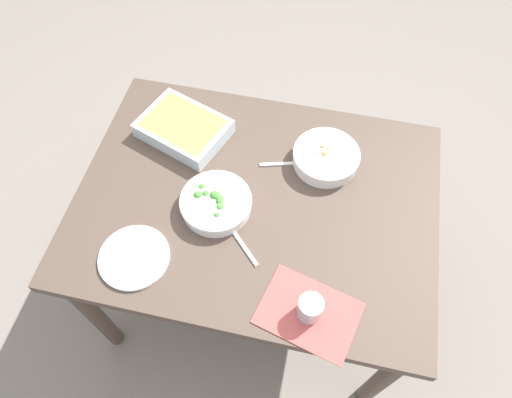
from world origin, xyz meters
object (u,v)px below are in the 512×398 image
Objects in this scene: side_plate at (134,257)px; drink_cup at (310,309)px; spoon_by_broccoli at (238,238)px; baking_dish at (184,128)px; stew_bowl at (326,157)px; broccoli_bowl at (216,203)px; spoon_by_stew at (292,163)px.

drink_cup is at bearing -5.68° from side_plate.
spoon_by_broccoli is (0.30, 0.14, -0.00)m from side_plate.
drink_cup is (0.55, -0.56, 0.00)m from baking_dish.
baking_dish is at bearing 178.06° from stew_bowl.
broccoli_bowl is 1.07× the size of side_plate.
drink_cup is at bearing -36.52° from spoon_by_broccoli.
baking_dish is at bearing 173.13° from spoon_by_stew.
side_plate is at bearing -90.50° from baking_dish.
baking_dish is 2.60× the size of spoon_by_broccoli.
stew_bowl is 2.73× the size of drink_cup.
broccoli_bowl reaches higher than baking_dish.
spoon_by_broccoli is (0.29, -0.37, -0.03)m from baking_dish.
broccoli_bowl is 0.66× the size of baking_dish.
drink_cup reaches higher than broccoli_bowl.
spoon_by_stew is at bearing -6.87° from baking_dish.
stew_bowl is at bearing 57.51° from spoon_by_broccoli.
broccoli_bowl is at bearing 141.01° from drink_cup.
stew_bowl is 0.65× the size of baking_dish.
broccoli_bowl reaches higher than stew_bowl.
broccoli_bowl is at bearing -54.92° from baking_dish.
stew_bowl reaches higher than spoon_by_stew.
drink_cup is at bearing -45.79° from baking_dish.
spoon_by_stew is 1.26× the size of spoon_by_broccoli.
drink_cup reaches higher than baking_dish.
stew_bowl is at bearing 93.16° from drink_cup.
baking_dish is at bearing 89.50° from side_plate.
stew_bowl is 0.52m from baking_dish.
spoon_by_broccoli is at bearing -122.49° from stew_bowl.
drink_cup is at bearing -86.84° from stew_bowl.
spoon_by_stew is at bearing -164.23° from stew_bowl.
baking_dish is (-0.52, 0.02, 0.00)m from stew_bowl.
broccoli_bowl is 2.77× the size of drink_cup.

